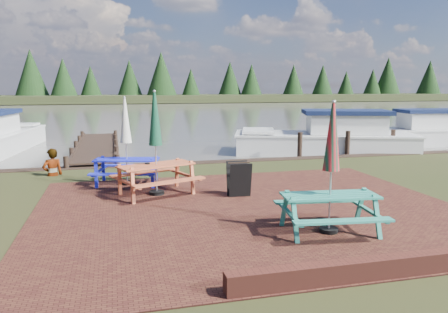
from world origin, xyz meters
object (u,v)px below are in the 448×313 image
Objects in this scene: picnic_table_blue at (126,155)px; jetty at (97,146)px; boat_near at (328,139)px; person at (51,149)px; chalkboard at (239,179)px; picnic_table_red at (156,160)px; boat_far at (416,134)px; picnic_table_teal at (330,188)px.

jetty is at bearing 111.78° from picnic_table_blue.
boat_near is 10.92m from person.
picnic_table_blue is 3.23m from chalkboard.
picnic_table_red is 9.87m from boat_near.
picnic_table_red is 2.04m from chalkboard.
boat_far is (11.11, 8.02, -0.07)m from chalkboard.
picnic_table_blue is 2.77× the size of chalkboard.
person is (-5.49, 6.64, -0.03)m from picnic_table_teal.
picnic_table_teal is at bearing -69.43° from chalkboard.
chalkboard is (-0.85, 2.89, -0.39)m from picnic_table_teal.
picnic_table_blue is 7.25m from jetty.
person is at bearing 145.24° from chalkboard.
picnic_table_teal is 3.04m from chalkboard.
picnic_table_red reaches higher than boat_near.
chalkboard is (2.54, -1.97, -0.38)m from picnic_table_blue.
boat_far is (10.26, 10.91, -0.46)m from picnic_table_teal.
picnic_table_blue is 14.94m from boat_far.
person is at bearing 136.59° from picnic_table_teal.
picnic_table_red reaches higher than picnic_table_blue.
chalkboard is (1.88, -0.65, -0.44)m from picnic_table_red.
picnic_table_red is 0.28× the size of jetty.
picnic_table_teal is 0.30× the size of boat_near.
chalkboard is 0.09× the size of jetty.
boat_near is (5.85, 6.78, -0.04)m from chalkboard.
picnic_table_blue is at bearing 138.22° from boat_near.
boat_near is at bearing 175.48° from person.
picnic_table_blue is at bearing 146.43° from chalkboard.
picnic_table_teal is 2.80× the size of chalkboard.
chalkboard is 8.95m from boat_near.
picnic_table_teal is at bearing -73.44° from picnic_table_red.
jetty is (-1.03, 7.14, -0.70)m from picnic_table_blue.
boat_near reaches higher than jetty.
picnic_table_teal reaches higher than boat_far.
picnic_table_teal is at bearing -41.49° from picnic_table_blue.
picnic_table_blue is (-3.39, 4.86, -0.01)m from picnic_table_teal.
picnic_table_teal reaches higher than chalkboard.
picnic_table_red is at bearing 134.66° from picnic_table_teal.
boat_near reaches higher than boat_far.
boat_near is at bearing 17.27° from picnic_table_red.
jetty is at bearing 117.21° from picnic_table_teal.
picnic_table_teal is 0.38× the size of boat_far.
jetty is 1.16× the size of boat_near.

